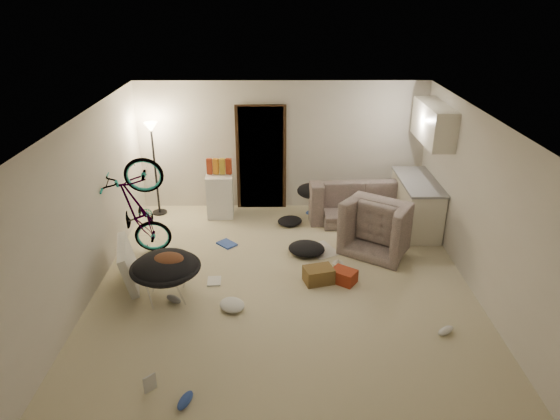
{
  "coord_description": "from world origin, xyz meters",
  "views": [
    {
      "loc": [
        -0.1,
        -6.28,
        4.06
      ],
      "look_at": [
        -0.05,
        0.6,
        0.98
      ],
      "focal_mm": 32.0,
      "sensor_mm": 36.0,
      "label": 1
    }
  ],
  "objects_px": {
    "floor_lamp": "(153,149)",
    "drink_case_b": "(344,276)",
    "drink_case_a": "(319,275)",
    "mini_fridge": "(220,195)",
    "sofa": "(361,203)",
    "bicycle": "(141,230)",
    "saucer_chair": "(166,273)",
    "tv_box": "(128,264)",
    "juicer": "(338,267)",
    "kitchen_counter": "(416,205)",
    "armchair": "(383,228)"
  },
  "relations": [
    {
      "from": "saucer_chair",
      "to": "drink_case_a",
      "type": "relative_size",
      "value": 2.32
    },
    {
      "from": "drink_case_a",
      "to": "sofa",
      "type": "bearing_deg",
      "value": 51.64
    },
    {
      "from": "drink_case_b",
      "to": "drink_case_a",
      "type": "bearing_deg",
      "value": -145.73
    },
    {
      "from": "floor_lamp",
      "to": "juicer",
      "type": "bearing_deg",
      "value": -34.75
    },
    {
      "from": "mini_fridge",
      "to": "juicer",
      "type": "distance_m",
      "value": 2.98
    },
    {
      "from": "armchair",
      "to": "sofa",
      "type": "bearing_deg",
      "value": -47.94
    },
    {
      "from": "sofa",
      "to": "juicer",
      "type": "distance_m",
      "value": 2.17
    },
    {
      "from": "mini_fridge",
      "to": "drink_case_a",
      "type": "relative_size",
      "value": 1.97
    },
    {
      "from": "drink_case_a",
      "to": "juicer",
      "type": "xyz_separation_m",
      "value": [
        0.32,
        0.27,
        -0.02
      ]
    },
    {
      "from": "saucer_chair",
      "to": "drink_case_b",
      "type": "relative_size",
      "value": 2.76
    },
    {
      "from": "armchair",
      "to": "tv_box",
      "type": "relative_size",
      "value": 1.1
    },
    {
      "from": "armchair",
      "to": "drink_case_a",
      "type": "xyz_separation_m",
      "value": [
        -1.17,
        -1.13,
        -0.22
      ]
    },
    {
      "from": "sofa",
      "to": "juicer",
      "type": "height_order",
      "value": "sofa"
    },
    {
      "from": "mini_fridge",
      "to": "drink_case_a",
      "type": "distance_m",
      "value": 2.98
    },
    {
      "from": "drink_case_a",
      "to": "mini_fridge",
      "type": "bearing_deg",
      "value": 109.89
    },
    {
      "from": "bicycle",
      "to": "drink_case_b",
      "type": "relative_size",
      "value": 4.96
    },
    {
      "from": "floor_lamp",
      "to": "kitchen_counter",
      "type": "distance_m",
      "value": 4.95
    },
    {
      "from": "kitchen_counter",
      "to": "tv_box",
      "type": "bearing_deg",
      "value": -158.45
    },
    {
      "from": "sofa",
      "to": "saucer_chair",
      "type": "xyz_separation_m",
      "value": [
        -3.16,
        -2.74,
        0.12
      ]
    },
    {
      "from": "sofa",
      "to": "saucer_chair",
      "type": "height_order",
      "value": "saucer_chair"
    },
    {
      "from": "kitchen_counter",
      "to": "mini_fridge",
      "type": "bearing_deg",
      "value": 171.35
    },
    {
      "from": "saucer_chair",
      "to": "sofa",
      "type": "bearing_deg",
      "value": 40.9
    },
    {
      "from": "sofa",
      "to": "tv_box",
      "type": "relative_size",
      "value": 2.11
    },
    {
      "from": "floor_lamp",
      "to": "bicycle",
      "type": "xyz_separation_m",
      "value": [
        0.1,
        -1.68,
        -0.84
      ]
    },
    {
      "from": "floor_lamp",
      "to": "sofa",
      "type": "bearing_deg",
      "value": -2.93
    },
    {
      "from": "drink_case_b",
      "to": "tv_box",
      "type": "bearing_deg",
      "value": -144.79
    },
    {
      "from": "armchair",
      "to": "bicycle",
      "type": "bearing_deg",
      "value": 37.56
    },
    {
      "from": "tv_box",
      "to": "drink_case_a",
      "type": "bearing_deg",
      "value": -15.35
    },
    {
      "from": "kitchen_counter",
      "to": "drink_case_a",
      "type": "relative_size",
      "value": 3.55
    },
    {
      "from": "bicycle",
      "to": "tv_box",
      "type": "bearing_deg",
      "value": 174.07
    },
    {
      "from": "drink_case_a",
      "to": "tv_box",
      "type": "bearing_deg",
      "value": 164.55
    },
    {
      "from": "floor_lamp",
      "to": "saucer_chair",
      "type": "height_order",
      "value": "floor_lamp"
    },
    {
      "from": "bicycle",
      "to": "tv_box",
      "type": "distance_m",
      "value": 0.85
    },
    {
      "from": "floor_lamp",
      "to": "drink_case_b",
      "type": "distance_m",
      "value": 4.33
    },
    {
      "from": "mini_fridge",
      "to": "juicer",
      "type": "xyz_separation_m",
      "value": [
        2.03,
        -2.15,
        -0.32
      ]
    },
    {
      "from": "bicycle",
      "to": "tv_box",
      "type": "relative_size",
      "value": 1.83
    },
    {
      "from": "kitchen_counter",
      "to": "bicycle",
      "type": "relative_size",
      "value": 0.85
    },
    {
      "from": "mini_fridge",
      "to": "drink_case_a",
      "type": "height_order",
      "value": "mini_fridge"
    },
    {
      "from": "saucer_chair",
      "to": "tv_box",
      "type": "height_order",
      "value": "saucer_chair"
    },
    {
      "from": "floor_lamp",
      "to": "sofa",
      "type": "relative_size",
      "value": 0.89
    },
    {
      "from": "tv_box",
      "to": "drink_case_a",
      "type": "distance_m",
      "value": 2.83
    },
    {
      "from": "mini_fridge",
      "to": "saucer_chair",
      "type": "height_order",
      "value": "mini_fridge"
    },
    {
      "from": "kitchen_counter",
      "to": "saucer_chair",
      "type": "distance_m",
      "value": 4.68
    },
    {
      "from": "mini_fridge",
      "to": "tv_box",
      "type": "height_order",
      "value": "mini_fridge"
    },
    {
      "from": "bicycle",
      "to": "floor_lamp",
      "type": "bearing_deg",
      "value": -2.53
    },
    {
      "from": "floor_lamp",
      "to": "kitchen_counter",
      "type": "bearing_deg",
      "value": -7.66
    },
    {
      "from": "saucer_chair",
      "to": "drink_case_b",
      "type": "bearing_deg",
      "value": 9.05
    },
    {
      "from": "mini_fridge",
      "to": "sofa",
      "type": "bearing_deg",
      "value": -4.91
    },
    {
      "from": "armchair",
      "to": "saucer_chair",
      "type": "xyz_separation_m",
      "value": [
        -3.34,
        -1.54,
        0.07
      ]
    },
    {
      "from": "bicycle",
      "to": "saucer_chair",
      "type": "height_order",
      "value": "bicycle"
    }
  ]
}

